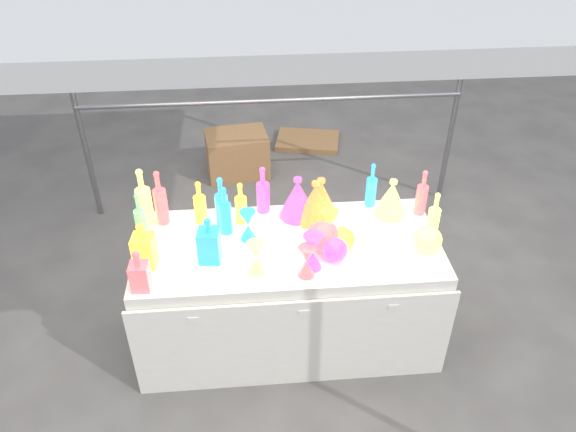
{
  "coord_description": "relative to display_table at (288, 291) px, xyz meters",
  "views": [
    {
      "loc": [
        -0.22,
        -2.59,
        2.82
      ],
      "look_at": [
        0.0,
        0.0,
        0.95
      ],
      "focal_mm": 35.0,
      "sensor_mm": 36.0,
      "label": 1
    }
  ],
  "objects": [
    {
      "name": "hourglass_4",
      "position": [
        0.24,
        0.03,
        0.48
      ],
      "size": [
        0.12,
        0.12,
        0.21
      ],
      "primitive_type": null,
      "rotation": [
        0.0,
        0.0,
        0.15
      ],
      "color": "red",
      "rests_on": "display_table"
    },
    {
      "name": "display_table",
      "position": [
        0.0,
        0.0,
        0.0
      ],
      "size": [
        1.84,
        0.83,
        0.75
      ],
      "color": "white",
      "rests_on": "ground"
    },
    {
      "name": "decanter_2",
      "position": [
        -0.45,
        -0.1,
        0.52
      ],
      "size": [
        0.13,
        0.13,
        0.29
      ],
      "primitive_type": null,
      "rotation": [
        0.0,
        0.0,
        -0.12
      ],
      "color": "#167C28",
      "rests_on": "display_table"
    },
    {
      "name": "bottle_1",
      "position": [
        -0.36,
        0.16,
        0.54
      ],
      "size": [
        0.09,
        0.09,
        0.32
      ],
      "primitive_type": null,
      "rotation": [
        0.0,
        0.0,
        0.22
      ],
      "color": "#167C28",
      "rests_on": "display_table"
    },
    {
      "name": "globe_3",
      "position": [
        0.25,
        -0.15,
        0.44
      ],
      "size": [
        0.15,
        0.15,
        0.12
      ],
      "primitive_type": null,
      "rotation": [
        0.0,
        0.0,
        -0.02
      ],
      "color": "#1A569A",
      "rests_on": "display_table"
    },
    {
      "name": "bottle_0",
      "position": [
        -0.52,
        0.27,
        0.52
      ],
      "size": [
        0.09,
        0.09,
        0.29
      ],
      "primitive_type": null,
      "rotation": [
        0.0,
        0.0,
        0.17
      ],
      "color": "red",
      "rests_on": "display_table"
    },
    {
      "name": "bottle_3",
      "position": [
        -0.13,
        0.36,
        0.54
      ],
      "size": [
        0.11,
        0.11,
        0.32
      ],
      "primitive_type": null,
      "rotation": [
        0.0,
        0.0,
        0.43
      ],
      "color": "#1A569A",
      "rests_on": "display_table"
    },
    {
      "name": "lampshade_3",
      "position": [
        0.67,
        0.26,
        0.5
      ],
      "size": [
        0.22,
        0.22,
        0.25
      ],
      "primitive_type": null,
      "rotation": [
        0.0,
        0.0,
        -0.08
      ],
      "color": "#156B84",
      "rests_on": "display_table"
    },
    {
      "name": "decanter_1",
      "position": [
        -0.81,
        -0.3,
        0.5
      ],
      "size": [
        0.1,
        0.1,
        0.25
      ],
      "primitive_type": null,
      "rotation": [
        0.0,
        0.0,
        -0.05
      ],
      "color": "orange",
      "rests_on": "display_table"
    },
    {
      "name": "bottle_2",
      "position": [
        -0.75,
        0.29,
        0.56
      ],
      "size": [
        0.1,
        0.1,
        0.37
      ],
      "primitive_type": null,
      "rotation": [
        0.0,
        0.0,
        -0.31
      ],
      "color": "orange",
      "rests_on": "display_table"
    },
    {
      "name": "hourglass_1",
      "position": [
        0.12,
        -0.21,
        0.49
      ],
      "size": [
        0.14,
        0.14,
        0.22
      ],
      "primitive_type": null,
      "rotation": [
        0.0,
        0.0,
        -0.36
      ],
      "color": "#1A569A",
      "rests_on": "display_table"
    },
    {
      "name": "lampshade_0",
      "position": [
        0.19,
        0.23,
        0.51
      ],
      "size": [
        0.3,
        0.3,
        0.28
      ],
      "primitive_type": null,
      "rotation": [
        0.0,
        0.0,
        0.32
      ],
      "color": "gold",
      "rests_on": "display_table"
    },
    {
      "name": "globe_2",
      "position": [
        0.2,
        -0.05,
        0.45
      ],
      "size": [
        0.25,
        0.25,
        0.15
      ],
      "primitive_type": null,
      "rotation": [
        0.0,
        0.0,
        -0.37
      ],
      "color": "orange",
      "rests_on": "display_table"
    },
    {
      "name": "hourglass_5",
      "position": [
        -0.23,
        0.08,
        0.47
      ],
      "size": [
        0.13,
        0.13,
        0.2
      ],
      "primitive_type": null,
      "rotation": [
        0.0,
        0.0,
        -0.41
      ],
      "color": "#167C28",
      "rests_on": "display_table"
    },
    {
      "name": "bottle_6",
      "position": [
        -0.27,
        0.25,
        0.52
      ],
      "size": [
        0.08,
        0.08,
        0.28
      ],
      "primitive_type": null,
      "rotation": [
        0.0,
        0.0,
        -0.07
      ],
      "color": "red",
      "rests_on": "display_table"
    },
    {
      "name": "bottle_7",
      "position": [
        -0.38,
        0.23,
        0.55
      ],
      "size": [
        0.08,
        0.08,
        0.34
      ],
      "primitive_type": null,
      "rotation": [
        0.0,
        0.0,
        -0.01
      ],
      "color": "#167C28",
      "rests_on": "display_table"
    },
    {
      "name": "cardboard_box_flat",
      "position": [
        0.43,
        2.61,
        -0.35
      ],
      "size": [
        0.72,
        0.58,
        0.05
      ],
      "primitive_type": "cube",
      "rotation": [
        0.0,
        0.0,
        -0.2
      ],
      "color": "#A07348",
      "rests_on": "ground"
    },
    {
      "name": "bottle_8",
      "position": [
        0.56,
        0.37,
        0.53
      ],
      "size": [
        0.08,
        0.08,
        0.31
      ],
      "primitive_type": null,
      "rotation": [
        0.0,
        0.0,
        -0.2
      ],
      "color": "#167C28",
      "rests_on": "display_table"
    },
    {
      "name": "globe_0",
      "position": [
        0.31,
        -0.06,
        0.44
      ],
      "size": [
        0.16,
        0.16,
        0.12
      ],
      "primitive_type": null,
      "rotation": [
        0.0,
        0.0,
        0.1
      ],
      "color": "red",
      "rests_on": "display_table"
    },
    {
      "name": "bottle_5",
      "position": [
        -0.85,
        0.12,
        0.54
      ],
      "size": [
        0.08,
        0.08,
        0.33
      ],
      "primitive_type": null,
      "rotation": [
        0.0,
        0.0,
        0.09
      ],
      "color": "#AA22A5",
      "rests_on": "display_table"
    },
    {
      "name": "lampshade_1",
      "position": [
        0.23,
        0.29,
        0.51
      ],
      "size": [
        0.25,
        0.25,
        0.26
      ],
      "primitive_type": null,
      "rotation": [
        0.0,
        0.0,
        0.14
      ],
      "color": "gold",
      "rests_on": "display_table"
    },
    {
      "name": "globe_1",
      "position": [
        0.8,
        -0.12,
        0.44
      ],
      "size": [
        0.18,
        0.18,
        0.13
      ],
      "primitive_type": null,
      "rotation": [
        0.0,
        0.0,
        -0.09
      ],
      "color": "#156B84",
      "rests_on": "display_table"
    },
    {
      "name": "decanter_0",
      "position": [
        -0.81,
        -0.11,
        0.52
      ],
      "size": [
        0.13,
        0.13,
        0.28
      ],
      "primitive_type": null,
      "rotation": [
        0.0,
        0.0,
        -0.1
      ],
      "color": "red",
      "rests_on": "display_table"
    },
    {
      "name": "hourglass_0",
      "position": [
        0.08,
        -0.28,
        0.47
      ],
      "size": [
        0.11,
        0.11,
        0.19
      ],
      "primitive_type": null,
      "rotation": [
        0.0,
        0.0,
        0.16
      ],
      "color": "orange",
      "rests_on": "display_table"
    },
    {
      "name": "hourglass_2",
      "position": [
        -0.2,
        -0.23,
        0.48
      ],
      "size": [
        0.11,
        0.11,
        0.2
      ],
      "primitive_type": null,
      "rotation": [
        0.0,
        0.0,
        -0.15
      ],
      "color": "#156B84",
      "rests_on": "display_table"
    },
    {
      "name": "bottle_4",
      "position": [
        -0.85,
        0.29,
        0.57
      ],
      "size": [
        0.1,
        0.1,
        0.39
      ],
      "primitive_type": null,
      "rotation": [
        0.0,
        0.0,
        -0.11
      ],
      "color": "#156B84",
      "rests_on": "display_table"
    },
    {
      "name": "ground",
      "position": [
        -0.0,
        0.01,
        -0.37
      ],
      "size": [
        80.0,
        80.0,
        0.0
      ],
      "primitive_type": "plane",
      "color": "slate",
      "rests_on": "ground"
    },
    {
      "name": "bottle_11",
      "position": [
        0.86,
        -0.0,
        0.53
      ],
      "size": [
        0.09,
        0.09,
        0.31
      ],
      "primitive_type": null,
      "rotation": [
        0.0,
        0.0,
        0.38
      ],
      "color": "#156B84",
      "rests_on": "display_table"
    },
    {
      "name": "bottle_9",
      "position": [
        0.86,
        0.25,
        0.53
      ],
      "size": [
        0.08,
        0.08,
        0.31
      ],
      "primitive_type": null,
      "rotation": [
        0.0,
        0.0,
        -0.08
      ],
      "color": "orange",
      "rests_on": "display_table"
    },
    {
      "name": "lampshade_2",
      "position": [
        0.08,
        0.29,
        0.51
      ],
      "size": [
        0.29,
        0.29,
        0.28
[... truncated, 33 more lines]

